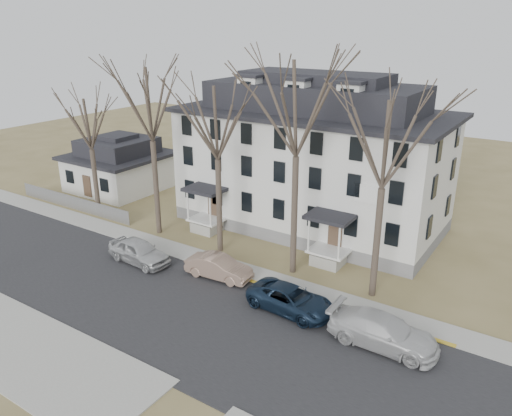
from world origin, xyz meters
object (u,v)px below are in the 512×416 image
Objects in this scene: boarding_house at (312,160)px; bicycle_left at (213,224)px; tree_far_left at (150,99)px; car_navy at (291,300)px; tree_mid_right at (386,138)px; tree_mid_left at (217,118)px; tree_bungalow at (88,120)px; car_white at (383,332)px; car_tan at (219,268)px; car_silver at (139,252)px; tree_center at (297,102)px; small_house at (120,166)px.

bicycle_left is at bearing -137.52° from boarding_house.
car_navy is at bearing -16.74° from tree_far_left.
tree_mid_right is at bearing -43.81° from boarding_house.
tree_mid_left is 1.18× the size of tree_bungalow.
boarding_house is 14.31m from car_navy.
boarding_house is 4.04× the size of car_navy.
boarding_house is 3.71× the size of car_white.
boarding_house is 9.31m from bicycle_left.
car_white is at bearing -63.56° from tree_mid_right.
tree_far_left reaches higher than tree_mid_right.
tree_mid_right is at bearing -74.61° from car_tan.
boarding_house is 15.01m from car_silver.
tree_center is (3.00, -8.15, 5.71)m from boarding_house.
tree_mid_left is 16.98m from car_white.
small_house is 32.65m from car_white.
car_white is at bearing -126.33° from bicycle_left.
boarding_house is 4.34× the size of car_silver.
tree_bungalow is 13.04m from bicycle_left.
tree_bungalow is at bearing -152.99° from boarding_house.
tree_mid_right is (28.50, -6.20, 7.35)m from small_house.
car_navy is at bearing -27.41° from tree_mid_left.
tree_mid_right is at bearing -113.42° from bicycle_left.
tree_mid_right is at bearing -12.27° from small_house.
car_white is at bearing -30.54° from tree_center.
tree_mid_right is 2.89× the size of car_tan.
car_tan reaches higher than car_navy.
bicycle_left is (-8.83, 2.81, -10.63)m from tree_center.
tree_center is 11.46m from car_tan.
car_tan is (-3.54, -3.39, -10.36)m from tree_center.
small_house is 5.00× the size of bicycle_left.
tree_mid_left is (17.00, -6.20, 7.35)m from small_house.
tree_bungalow is 2.44× the size of car_tan.
car_tan is (5.87, 1.24, -0.09)m from car_silver.
tree_mid_right is 17.91m from car_silver.
tree_mid_left and tree_mid_right have the same top height.
small_house is 0.63× the size of tree_far_left.
car_navy is at bearing 86.73° from car_white.
tree_mid_right reaches higher than tree_bungalow.
car_white is (11.32, -1.20, 0.09)m from car_tan.
car_silver is 6.00m from car_tan.
car_white is (19.78, -4.59, -9.53)m from tree_far_left.
tree_center is 2.86× the size of car_navy.
tree_far_left is 17.75m from car_navy.
tree_center reaches higher than car_white.
boarding_house is 9.66m from tree_mid_left.
tree_far_left is at bearing -29.39° from small_house.
car_white is (10.78, -12.75, -4.57)m from boarding_house.
tree_mid_left reaches higher than small_house.
tree_mid_left is 0.87× the size of tree_center.
tree_center is 14.68m from car_silver.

